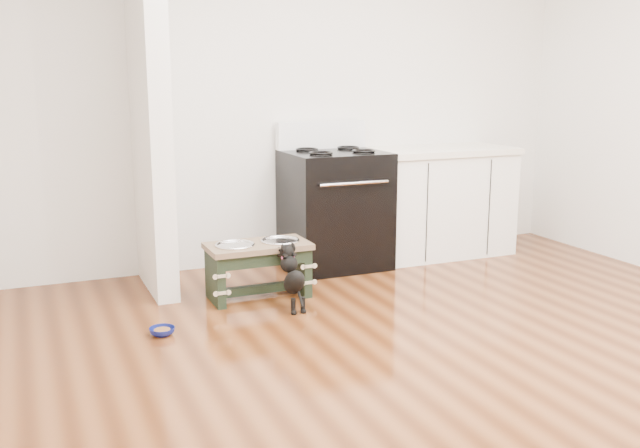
# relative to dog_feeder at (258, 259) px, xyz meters

# --- Properties ---
(ground) EXTENTS (5.00, 5.00, 0.00)m
(ground) POSITION_rel_dog_feeder_xyz_m (0.57, -1.60, -0.27)
(ground) COLOR #46200C
(ground) RESTS_ON ground
(room_shell) EXTENTS (5.00, 5.00, 5.00)m
(room_shell) POSITION_rel_dog_feeder_xyz_m (0.57, -1.60, 1.35)
(room_shell) COLOR silver
(room_shell) RESTS_ON ground
(partition_wall) EXTENTS (0.15, 0.80, 2.70)m
(partition_wall) POSITION_rel_dog_feeder_xyz_m (-0.60, 0.50, 1.08)
(partition_wall) COLOR silver
(partition_wall) RESTS_ON ground
(oven_range) EXTENTS (0.76, 0.69, 1.14)m
(oven_range) POSITION_rel_dog_feeder_xyz_m (0.82, 0.55, 0.21)
(oven_range) COLOR black
(oven_range) RESTS_ON ground
(cabinet_run) EXTENTS (1.24, 0.64, 0.91)m
(cabinet_run) POSITION_rel_dog_feeder_xyz_m (1.80, 0.57, 0.18)
(cabinet_run) COLOR white
(cabinet_run) RESTS_ON ground
(dog_feeder) EXTENTS (0.70, 0.37, 0.40)m
(dog_feeder) POSITION_rel_dog_feeder_xyz_m (0.00, 0.00, 0.00)
(dog_feeder) COLOR black
(dog_feeder) RESTS_ON ground
(puppy) EXTENTS (0.12, 0.36, 0.43)m
(puppy) POSITION_rel_dog_feeder_xyz_m (0.12, -0.32, -0.04)
(puppy) COLOR black
(puppy) RESTS_ON ground
(floor_bowl) EXTENTS (0.18, 0.18, 0.05)m
(floor_bowl) POSITION_rel_dog_feeder_xyz_m (-0.76, -0.47, -0.25)
(floor_bowl) COLOR navy
(floor_bowl) RESTS_ON ground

